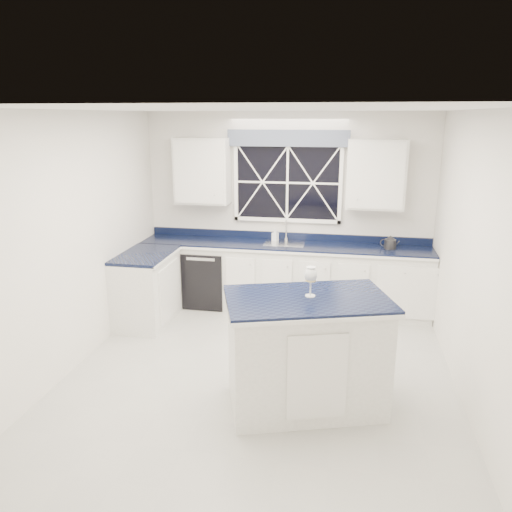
% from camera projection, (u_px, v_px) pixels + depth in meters
% --- Properties ---
extents(ground, '(4.50, 4.50, 0.00)m').
position_uv_depth(ground, '(259.00, 375.00, 5.26)').
color(ground, '#A8A8A4').
rests_on(ground, ground).
extents(back_wall, '(4.00, 0.10, 2.70)m').
position_uv_depth(back_wall, '(287.00, 211.00, 7.02)').
color(back_wall, white).
rests_on(back_wall, ground).
extents(base_cabinets, '(3.99, 1.60, 0.90)m').
position_uv_depth(base_cabinets, '(258.00, 280.00, 6.88)').
color(base_cabinets, white).
rests_on(base_cabinets, ground).
extents(countertop, '(3.98, 0.64, 0.04)m').
position_uv_depth(countertop, '(284.00, 245.00, 6.85)').
color(countertop, black).
rests_on(countertop, base_cabinets).
extents(dishwasher, '(0.60, 0.58, 0.82)m').
position_uv_depth(dishwasher, '(208.00, 276.00, 7.18)').
color(dishwasher, black).
rests_on(dishwasher, ground).
extents(window, '(1.65, 0.09, 1.26)m').
position_uv_depth(window, '(288.00, 177.00, 6.84)').
color(window, black).
rests_on(window, ground).
extents(upper_cabinets, '(3.10, 0.34, 0.90)m').
position_uv_depth(upper_cabinets, '(286.00, 173.00, 6.71)').
color(upper_cabinets, white).
rests_on(upper_cabinets, ground).
extents(faucet, '(0.05, 0.20, 0.30)m').
position_uv_depth(faucet, '(286.00, 230.00, 6.99)').
color(faucet, silver).
rests_on(faucet, countertop).
extents(island, '(1.65, 1.27, 1.08)m').
position_uv_depth(island, '(306.00, 352.00, 4.59)').
color(island, white).
rests_on(island, ground).
extents(rug, '(1.30, 0.93, 0.02)m').
position_uv_depth(rug, '(312.00, 338.00, 6.11)').
color(rug, '#A7A7A2').
rests_on(rug, ground).
extents(kettle, '(0.25, 0.19, 0.18)m').
position_uv_depth(kettle, '(390.00, 243.00, 6.59)').
color(kettle, '#2A2A2C').
rests_on(kettle, countertop).
extents(wine_glass, '(0.12, 0.12, 0.28)m').
position_uv_depth(wine_glass, '(311.00, 276.00, 4.42)').
color(wine_glass, white).
rests_on(wine_glass, island).
extents(soap_bottle, '(0.10, 0.10, 0.17)m').
position_uv_depth(soap_bottle, '(275.00, 235.00, 7.01)').
color(soap_bottle, silver).
rests_on(soap_bottle, countertop).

